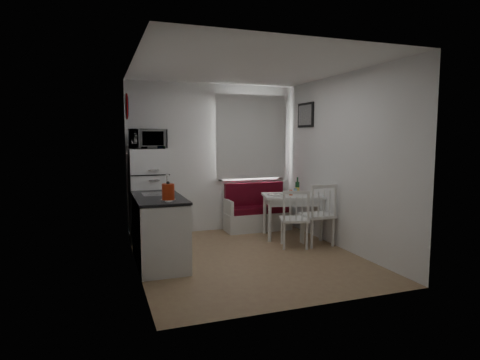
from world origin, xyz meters
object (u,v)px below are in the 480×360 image
at_px(bench, 257,214).
at_px(wine_bottle, 297,185).
at_px(kettle, 168,192).
at_px(kitchen_counter, 159,229).
at_px(chair_left, 297,213).
at_px(chair_right, 321,208).
at_px(microwave, 148,139).
at_px(dining_table, 292,199).
at_px(fridge, 149,195).

relative_size(bench, wine_bottle, 4.19).
xyz_separation_m(bench, kettle, (-1.90, -1.86, 0.74)).
bearing_deg(kitchen_counter, chair_left, 0.27).
bearing_deg(bench, wine_bottle, -49.02).
distance_m(chair_right, microwave, 2.90).
bearing_deg(chair_left, chair_right, 18.02).
height_order(dining_table, kettle, kettle).
xyz_separation_m(bench, wine_bottle, (0.50, -0.58, 0.58)).
bearing_deg(fridge, bench, 3.19).
distance_m(kitchen_counter, chair_left, 2.06).
distance_m(dining_table, chair_left, 0.71).
distance_m(kitchen_counter, chair_right, 2.45).
bearing_deg(microwave, bench, 4.67).
bearing_deg(dining_table, chair_left, -96.01).
xyz_separation_m(bench, dining_table, (0.36, -0.68, 0.36)).
relative_size(kitchen_counter, chair_left, 2.51).
height_order(fridge, kettle, fridge).
distance_m(chair_right, wine_bottle, 0.81).
bearing_deg(fridge, chair_right, -27.08).
height_order(dining_table, chair_right, chair_right).
bearing_deg(kitchen_counter, dining_table, 16.25).
xyz_separation_m(dining_table, kettle, (-2.25, -1.18, 0.38)).
distance_m(bench, chair_right, 1.48).
xyz_separation_m(dining_table, chair_left, (-0.25, -0.66, -0.09)).
bearing_deg(chair_right, chair_left, 179.47).
xyz_separation_m(kitchen_counter, microwave, (0.02, 1.19, 1.19)).
xyz_separation_m(dining_table, microwave, (-2.28, 0.52, 1.01)).
relative_size(bench, microwave, 2.09).
height_order(bench, microwave, microwave).
bearing_deg(kettle, kitchen_counter, 95.58).
relative_size(fridge, microwave, 2.64).
bearing_deg(chair_right, bench, 111.07).
relative_size(kettle, wine_bottle, 0.85).
xyz_separation_m(chair_right, fridge, (-2.43, 1.24, 0.15)).
bearing_deg(wine_bottle, kitchen_counter, -162.52).
xyz_separation_m(kettle, wine_bottle, (2.40, 1.28, -0.16)).
bearing_deg(dining_table, wine_bottle, 49.03).
bearing_deg(bench, dining_table, -62.26).
xyz_separation_m(chair_right, kettle, (-2.40, -0.51, 0.42)).
xyz_separation_m(chair_right, wine_bottle, (0.00, 0.77, 0.26)).
height_order(kitchen_counter, dining_table, kitchen_counter).
bearing_deg(fridge, wine_bottle, -11.02).
distance_m(kitchen_counter, kettle, 0.76).
relative_size(chair_right, microwave, 0.92).
bearing_deg(microwave, dining_table, -12.90).
distance_m(chair_left, kettle, 2.12).
relative_size(dining_table, fridge, 0.73).
distance_m(dining_table, fridge, 2.36).
bearing_deg(kitchen_counter, microwave, 89.06).
distance_m(chair_left, fridge, 2.39).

